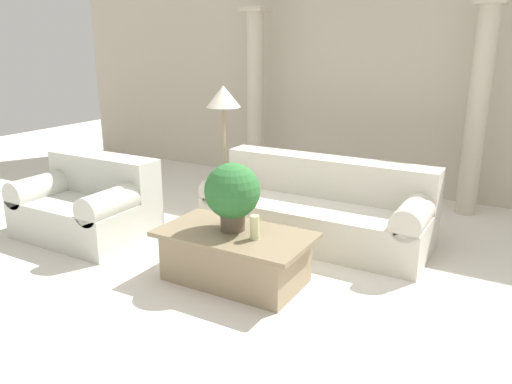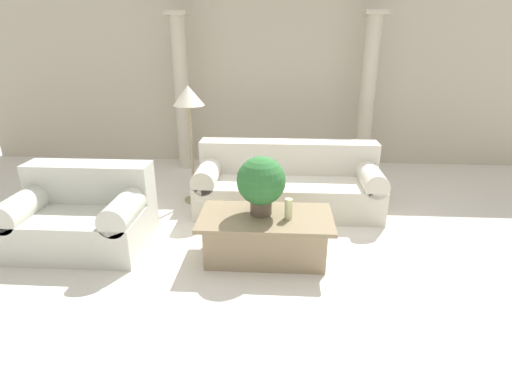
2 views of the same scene
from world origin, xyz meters
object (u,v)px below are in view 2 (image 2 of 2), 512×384
object	(u,v)px
sofa_long	(288,183)
coffee_table	(266,236)
potted_plant	(261,182)
floor_lamp	(189,104)
loveseat	(83,214)

from	to	relation	value
sofa_long	coffee_table	xyz separation A→B (m)	(-0.23, -1.24, -0.10)
coffee_table	potted_plant	size ratio (longest dim) A/B	2.24
potted_plant	floor_lamp	size ratio (longest dim) A/B	0.38
sofa_long	potted_plant	distance (m)	1.30
coffee_table	potted_plant	xyz separation A→B (m)	(-0.05, 0.05, 0.54)
loveseat	coffee_table	distance (m)	1.90
coffee_table	potted_plant	distance (m)	0.54
sofa_long	coffee_table	bearing A→B (deg)	-100.38
coffee_table	floor_lamp	xyz separation A→B (m)	(-1.00, 1.37, 1.05)
potted_plant	sofa_long	bearing A→B (deg)	76.99
loveseat	floor_lamp	bearing A→B (deg)	53.91
loveseat	potted_plant	world-z (taller)	potted_plant
floor_lamp	coffee_table	bearing A→B (deg)	-53.96
loveseat	coffee_table	world-z (taller)	loveseat
sofa_long	floor_lamp	xyz separation A→B (m)	(-1.23, 0.13, 0.95)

